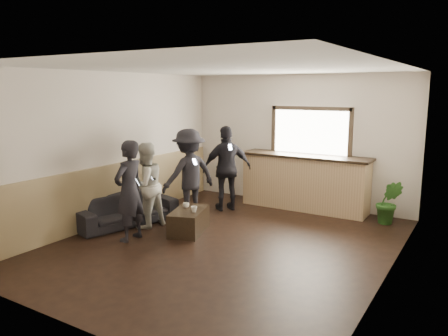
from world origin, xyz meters
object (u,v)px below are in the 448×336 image
Objects in this scene: sofa at (126,209)px; person_c at (189,174)px; cup_b at (194,209)px; person_a at (129,191)px; coffee_table at (189,221)px; cup_a at (186,205)px; person_b at (145,185)px; potted_plant at (389,202)px; bar_counter at (305,179)px; person_d at (227,168)px.

person_c reaches higher than sofa.
cup_b is 0.06× the size of person_a.
coffee_table is 7.89× the size of cup_a.
person_a is 0.71m from person_b.
potted_plant is (2.89, 2.33, 0.22)m from coffee_table.
cup_b is 0.07× the size of person_b.
person_b is 0.89× the size of person_c.
person_b is at bearing -161.65° from person_a.
cup_a is 0.07× the size of person_a.
cup_a is 0.32m from cup_b.
person_c is at bearing -155.28° from potted_plant.
person_b is at bearing -174.84° from cup_b.
sofa is 4.90m from potted_plant.
coffee_table is (-1.16, -2.53, -0.44)m from bar_counter.
bar_counter reaches higher than cup_a.
potted_plant is at bearing 136.89° from person_c.
cup_b is (-1.00, -2.60, -0.19)m from bar_counter.
coffee_table is 0.52× the size of person_d.
coffee_table is 3.72m from potted_plant.
bar_counter is at bearing 69.00° from cup_b.
sofa is (-2.45, -2.75, -0.36)m from bar_counter.
cup_b is 0.13× the size of potted_plant.
cup_a is (1.17, 0.30, 0.17)m from sofa.
person_c reaches higher than cup_b.
potted_plant is (4.18, 2.54, 0.14)m from sofa.
person_b is (-0.72, -0.24, 0.33)m from cup_a.
person_c is at bearing -21.27° from sofa.
person_d reaches higher than cup_a.
cup_b reaches higher than cup_a.
bar_counter reaches higher than person_d.
bar_counter is 3.23× the size of potted_plant.
bar_counter is at bearing 65.47° from coffee_table.
bar_counter is 3.79m from person_a.
cup_a is (-1.28, -2.45, -0.19)m from bar_counter.
person_b is at bearing -161.59° from cup_a.
potted_plant reaches higher than coffee_table.
sofa is at bearing -15.92° from person_c.
coffee_table is at bearing 57.55° from person_c.
sofa reaches higher than coffee_table.
sofa is at bearing -165.60° from cup_a.
potted_plant is (2.73, 2.39, -0.04)m from cup_b.
bar_counter reaches higher than sofa.
bar_counter is 23.41× the size of cup_a.
person_c is (-0.69, 0.82, 0.42)m from cup_b.
person_a is 1.58m from person_c.
person_c is at bearing -133.55° from bar_counter.
cup_a is 0.89m from person_c.
cup_b is at bearing 53.29° from person_d.
bar_counter reaches higher than cup_b.
person_c is (-1.69, -1.78, 0.23)m from bar_counter.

